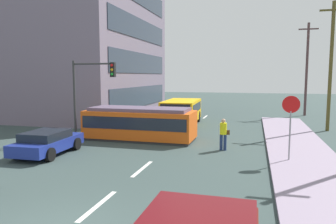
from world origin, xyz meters
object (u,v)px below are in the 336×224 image
Objects in this scene: utility_pole_far at (307,68)px; city_bus at (182,111)px; streetcar_tram at (140,123)px; parked_sedan_mid at (47,142)px; traffic_light_mast at (91,85)px; pedestrian_crossing at (223,133)px; stop_sign at (291,114)px; utility_pole_mid at (331,65)px.

city_bus is at bearing -140.13° from utility_pole_far.
streetcar_tram reaches higher than parked_sedan_mid.
utility_pole_far is at bearing 54.20° from parked_sedan_mid.
traffic_light_mast reaches higher than city_bus.
pedestrian_crossing is 0.58× the size of stop_sign.
city_bus is at bearing 81.23° from streetcar_tram.
city_bus is 0.60× the size of utility_pole_far.
utility_pole_far is (6.37, 17.27, 3.73)m from pedestrian_crossing.
city_bus is 1.32× the size of parked_sedan_mid.
stop_sign is at bearing -29.09° from pedestrian_crossing.
utility_pole_far is (10.52, 8.79, 3.57)m from city_bus.
utility_pole_far reaches higher than traffic_light_mast.
utility_pole_far is (-0.23, 9.24, -0.00)m from utility_pole_mid.
streetcar_tram is at bearing -126.43° from utility_pole_far.
city_bus is 3.21× the size of pedestrian_crossing.
city_bus is 12.55m from stop_sign.
stop_sign is 10.66m from utility_pole_mid.
stop_sign reaches higher than streetcar_tram.
streetcar_tram is at bearing -98.77° from city_bus.
traffic_light_mast is 22.14m from utility_pole_far.
streetcar_tram is 9.01m from stop_sign.
pedestrian_crossing is 11.05m from utility_pole_mid.
streetcar_tram is at bearing 26.15° from traffic_light_mast.
stop_sign is 0.32× the size of utility_pole_mid.
traffic_light_mast is at bearing 177.73° from pedestrian_crossing.
city_bus is at bearing 125.35° from stop_sign.
streetcar_tram is 5.44m from pedestrian_crossing.
utility_pole_mid is at bearing 50.55° from pedestrian_crossing.
parked_sedan_mid is at bearing -125.80° from utility_pole_far.
pedestrian_crossing is at bearing 150.91° from stop_sign.
traffic_light_mast reaches higher than pedestrian_crossing.
pedestrian_crossing is 0.19× the size of utility_pole_far.
stop_sign is at bearing -10.56° from traffic_light_mast.
traffic_light_mast is 0.53× the size of utility_pole_far.
parked_sedan_mid is (-3.16, -4.75, -0.40)m from streetcar_tram.
utility_pole_mid reaches higher than streetcar_tram.
utility_pole_far reaches higher than parked_sedan_mid.
traffic_light_mast is at bearing 80.63° from parked_sedan_mid.
traffic_light_mast is (0.57, 3.48, 2.74)m from parked_sedan_mid.
utility_pole_mid reaches higher than parked_sedan_mid.
utility_pole_mid reaches higher than traffic_light_mast.
pedestrian_crossing is at bearing -129.45° from utility_pole_mid.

